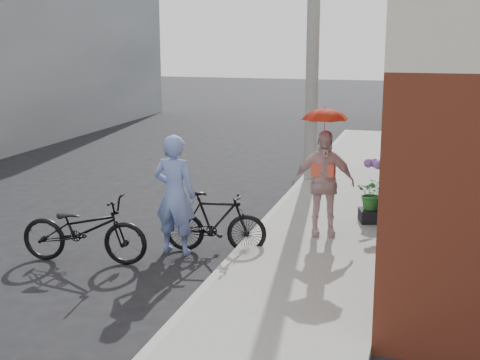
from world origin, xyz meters
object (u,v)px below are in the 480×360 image
at_px(utility_pole, 313,26).
at_px(kimono_woman, 323,183).
at_px(officer, 175,195).
at_px(bike_right, 215,222).
at_px(bike_left, 84,229).
at_px(planter, 372,216).

xyz_separation_m(utility_pole, kimono_woman, (0.95, -4.16, -2.52)).
xyz_separation_m(officer, bike_right, (0.59, 0.21, -0.45)).
bearing_deg(bike_left, planter, -60.03).
bearing_deg(utility_pole, bike_right, -96.27).
bearing_deg(planter, bike_right, -138.47).
relative_size(utility_pole, planter, 16.83).
height_order(kimono_woman, planter, kimono_woman).
xyz_separation_m(utility_pole, officer, (-1.15, -5.37, -2.56)).
xyz_separation_m(bike_left, planter, (3.97, 2.98, -0.28)).
bearing_deg(officer, planter, -137.16).
distance_m(bike_right, kimono_woman, 1.88).
relative_size(officer, bike_right, 1.17).
height_order(utility_pole, kimono_woman, utility_pole).
relative_size(utility_pole, officer, 3.74).
bearing_deg(officer, utility_pole, -97.06).
xyz_separation_m(officer, bike_left, (-1.15, -0.79, -0.43)).
distance_m(bike_right, planter, 3.00).
bearing_deg(planter, officer, -142.21).
height_order(officer, bike_left, officer).
height_order(officer, planter, officer).
relative_size(bike_right, kimono_woman, 0.93).
bearing_deg(kimono_woman, officer, -163.85).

